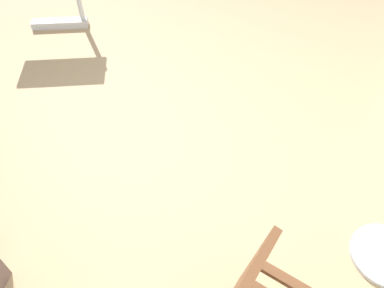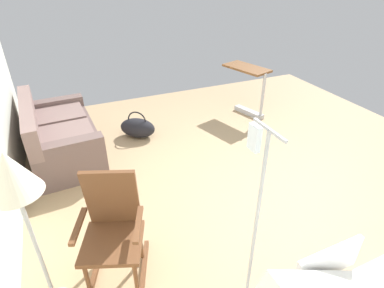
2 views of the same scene
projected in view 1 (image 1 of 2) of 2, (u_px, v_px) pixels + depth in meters
name	position (u px, v px, depth m)	size (l,w,h in m)	color
ground_plane	(208.00, 138.00, 3.13)	(6.91, 6.91, 0.00)	tan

